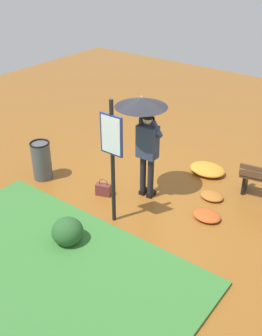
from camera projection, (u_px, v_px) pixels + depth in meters
The scene contains 10 objects.
ground_plane at pixel (143, 196), 8.00m from camera, with size 18.00×18.00×0.00m, color brown.
grass_verge at pixel (18, 291), 5.80m from camera, with size 4.80×4.00×0.05m.
person_with_umbrella at pixel (144, 122), 7.29m from camera, with size 0.96×0.96×2.04m.
info_sign_post at pixel (112, 149), 6.60m from camera, with size 0.44×0.07×2.30m.
handbag at pixel (103, 189), 7.97m from camera, with size 0.33×0.23×0.37m.
trash_bin at pixel (42, 160), 8.41m from camera, with size 0.42×0.42×0.83m.
shrub_cluster at pixel (67, 231), 6.68m from camera, with size 0.58×0.53×0.48m.
leaf_pile_near_person at pixel (207, 216), 7.33m from camera, with size 0.52×0.42×0.12m.
leaf_pile_by_bench at pixel (207, 169), 8.74m from camera, with size 0.78×0.63×0.17m.
leaf_pile_far_path at pixel (212, 196), 7.90m from camera, with size 0.46×0.37×0.10m.
Camera 1 is at (-3.83, 5.47, 4.44)m, focal length 43.08 mm.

